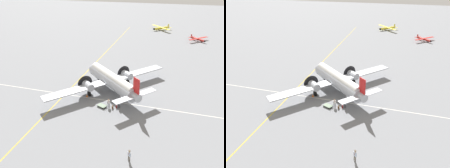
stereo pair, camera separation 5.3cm
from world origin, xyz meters
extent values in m
plane|color=slate|center=(0.00, 0.00, 0.00)|extent=(300.00, 300.00, 0.00)
cube|color=gold|center=(0.00, -8.92, 0.00)|extent=(120.00, 0.16, 0.01)
cube|color=silver|center=(3.66, 0.00, 0.00)|extent=(0.16, 120.00, 0.01)
cylinder|color=#ADB2BC|center=(0.00, 0.00, 2.49)|extent=(11.61, 12.70, 2.79)
cylinder|color=white|center=(0.00, 0.00, 3.26)|extent=(10.51, 11.62, 1.95)
sphere|color=#ADB2BC|center=(-4.75, -5.43, 2.49)|extent=(2.65, 2.65, 2.65)
cylinder|color=#ADB2BC|center=(4.75, 5.43, 2.63)|extent=(3.01, 3.13, 1.53)
cube|color=red|center=(5.10, 5.83, 4.58)|extent=(1.15, 1.28, 3.21)
cube|color=#ADB2BC|center=(4.99, 5.70, 2.77)|extent=(7.67, 6.96, 0.10)
cube|color=#ADB2BC|center=(-0.70, -0.79, 2.15)|extent=(22.58, 20.16, 0.20)
cylinder|color=#ADB2BC|center=(2.72, -4.12, 2.17)|extent=(2.78, 2.86, 1.53)
cylinder|color=black|center=(1.83, -5.14, 2.17)|extent=(2.45, 2.15, 3.22)
sphere|color=black|center=(1.75, -5.23, 2.17)|extent=(0.54, 0.54, 0.54)
cylinder|color=#ADB2BC|center=(-4.44, 2.15, 2.17)|extent=(2.78, 2.86, 1.53)
cylinder|color=black|center=(-5.33, 1.13, 2.17)|extent=(2.45, 2.15, 3.22)
sphere|color=black|center=(-5.41, 1.04, 2.17)|extent=(0.54, 0.54, 0.54)
cylinder|color=#4C4C51|center=(2.89, -3.93, 1.05)|extent=(0.18, 0.18, 1.00)
cylinder|color=black|center=(2.89, -3.93, 0.55)|extent=(0.95, 1.03, 1.10)
cylinder|color=#4C4C51|center=(-4.28, 2.34, 1.05)|extent=(0.18, 0.18, 1.00)
cylinder|color=black|center=(-4.28, 2.34, 0.55)|extent=(0.95, 1.03, 1.10)
cylinder|color=#4C4C51|center=(-3.71, -4.24, 0.79)|extent=(0.14, 0.14, 0.89)
cylinder|color=black|center=(-3.71, -4.24, 0.35)|extent=(0.60, 0.65, 0.70)
cylinder|color=#473D2D|center=(17.35, 7.43, 0.41)|extent=(0.12, 0.12, 0.83)
cylinder|color=#473D2D|center=(17.21, 7.23, 0.41)|extent=(0.12, 0.12, 0.83)
cube|color=silver|center=(17.28, 7.33, 1.14)|extent=(0.38, 0.43, 0.62)
sphere|color=tan|center=(17.28, 7.33, 1.59)|extent=(0.28, 0.28, 0.28)
cylinder|color=silver|center=(17.42, 7.53, 1.11)|extent=(0.10, 0.10, 0.59)
cylinder|color=silver|center=(17.14, 7.13, 1.11)|extent=(0.10, 0.10, 0.59)
cube|color=maroon|center=(17.36, 7.28, 1.21)|extent=(0.04, 0.05, 0.40)
cylinder|color=#473D2D|center=(17.28, 7.33, 1.70)|extent=(0.40, 0.40, 0.07)
cylinder|color=#2D2D33|center=(5.50, 3.04, 0.41)|extent=(0.12, 0.12, 0.81)
cylinder|color=#2D2D33|center=(5.42, 2.82, 0.41)|extent=(0.12, 0.12, 0.81)
cube|color=silver|center=(5.46, 2.93, 1.12)|extent=(0.31, 0.43, 0.61)
sphere|color=#8C6647|center=(5.46, 2.93, 1.55)|extent=(0.27, 0.27, 0.27)
cylinder|color=silver|center=(5.54, 3.16, 1.08)|extent=(0.09, 0.09, 0.58)
cylinder|color=silver|center=(5.38, 2.70, 1.08)|extent=(0.09, 0.09, 0.58)
cylinder|color=#2D2D33|center=(5.61, 1.10, 0.40)|extent=(0.12, 0.12, 0.80)
cylinder|color=#2D2D33|center=(5.75, 0.91, 0.40)|extent=(0.12, 0.12, 0.80)
cube|color=white|center=(5.68, 1.01, 1.10)|extent=(0.38, 0.42, 0.60)
sphere|color=tan|center=(5.68, 1.01, 1.53)|extent=(0.27, 0.27, 0.27)
cylinder|color=white|center=(5.54, 1.20, 1.07)|extent=(0.09, 0.09, 0.57)
cylinder|color=white|center=(5.83, 0.81, 1.07)|extent=(0.09, 0.09, 0.57)
cube|color=maroon|center=(5.76, 1.06, 1.17)|extent=(0.04, 0.04, 0.38)
cube|color=maroon|center=(5.59, 2.49, 0.30)|extent=(0.38, 0.15, 0.59)
cube|color=#551515|center=(5.59, 2.49, 0.62)|extent=(0.14, 0.10, 0.02)
cube|color=brown|center=(5.92, 1.82, 0.28)|extent=(0.48, 0.19, 0.56)
cube|color=#4A3520|center=(5.92, 1.82, 0.59)|extent=(0.17, 0.13, 0.02)
cube|color=#4C6047|center=(6.02, -0.19, 0.30)|extent=(1.57, 1.91, 0.04)
cube|color=#4C6047|center=(6.31, 0.54, 0.54)|extent=(0.99, 0.42, 0.04)
cylinder|color=#4C6047|center=(6.77, 0.36, 0.43)|extent=(0.04, 0.04, 0.22)
cylinder|color=#4C6047|center=(5.85, 0.73, 0.43)|extent=(0.04, 0.04, 0.22)
cylinder|color=black|center=(6.18, -0.92, 0.14)|extent=(0.16, 0.28, 0.28)
cylinder|color=black|center=(5.40, -0.61, 0.14)|extent=(0.16, 0.28, 0.28)
cylinder|color=black|center=(6.64, 0.24, 0.14)|extent=(0.16, 0.28, 0.28)
cylinder|color=black|center=(5.86, 0.54, 0.14)|extent=(0.16, 0.28, 0.28)
cylinder|color=yellow|center=(-58.59, 5.22, 0.81)|extent=(5.84, 6.12, 0.92)
sphere|color=black|center=(-55.90, 2.35, 0.81)|extent=(0.83, 0.83, 0.83)
cube|color=yellow|center=(-58.31, 4.91, 1.23)|extent=(9.04, 8.60, 0.08)
cube|color=yellow|center=(-61.12, 7.90, 1.55)|extent=(0.50, 0.53, 1.20)
cube|color=yellow|center=(-61.12, 7.90, 0.95)|extent=(3.09, 2.95, 0.04)
cylinder|color=black|center=(-56.76, 3.26, 0.14)|extent=(0.25, 0.26, 0.28)
cylinder|color=#4C4C51|center=(-56.76, 3.26, 0.24)|extent=(0.06, 0.06, 0.21)
cylinder|color=black|center=(-58.27, 6.10, 0.14)|extent=(0.25, 0.26, 0.28)
cylinder|color=#4C4C51|center=(-58.27, 6.10, 0.24)|extent=(0.06, 0.06, 0.21)
cylinder|color=black|center=(-59.49, 4.95, 0.14)|extent=(0.25, 0.26, 0.28)
cylinder|color=#4C4C51|center=(-59.49, 4.95, 0.24)|extent=(0.06, 0.06, 0.21)
cylinder|color=#B2231E|center=(-44.89, 19.17, 0.72)|extent=(4.74, 4.80, 0.73)
sphere|color=black|center=(-42.69, 21.41, 0.72)|extent=(0.66, 0.66, 0.66)
cube|color=#B2231E|center=(-44.65, 19.41, 1.05)|extent=(7.09, 6.99, 0.08)
cube|color=#B2231E|center=(-46.95, 17.08, 1.31)|extent=(0.42, 0.42, 0.96)
cube|color=#B2231E|center=(-46.95, 17.08, 0.83)|extent=(2.42, 2.39, 0.04)
cylinder|color=black|center=(-43.39, 20.70, 0.14)|extent=(0.25, 0.26, 0.28)
cylinder|color=#4C4C51|center=(-43.39, 20.70, 0.24)|extent=(0.06, 0.06, 0.21)
cylinder|color=black|center=(-45.60, 19.40, 0.14)|extent=(0.25, 0.26, 0.28)
cylinder|color=#4C4C51|center=(-45.60, 19.40, 0.24)|extent=(0.06, 0.06, 0.21)
cylinder|color=black|center=(-44.65, 18.46, 0.14)|extent=(0.25, 0.26, 0.28)
cylinder|color=#4C4C51|center=(-44.65, 18.46, 0.24)|extent=(0.06, 0.06, 0.21)
cube|color=orange|center=(3.32, -4.25, 0.01)|extent=(0.40, 0.40, 0.03)
cone|color=orange|center=(3.32, -4.25, 0.26)|extent=(0.34, 0.34, 0.53)
camera|label=1|loc=(38.09, 11.03, 22.10)|focal=35.00mm
camera|label=2|loc=(38.08, 11.08, 22.10)|focal=35.00mm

